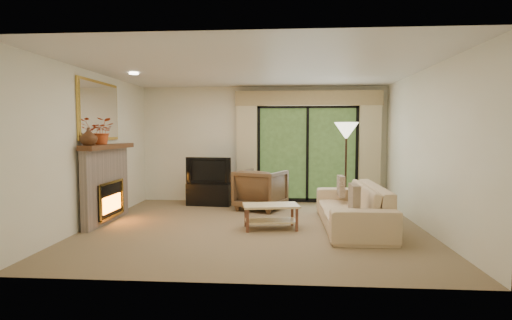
# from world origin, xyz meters

# --- Properties ---
(floor) EXTENTS (5.50, 5.50, 0.00)m
(floor) POSITION_xyz_m (0.00, 0.00, 0.00)
(floor) COLOR #897150
(floor) RESTS_ON ground
(ceiling) EXTENTS (5.50, 5.50, 0.00)m
(ceiling) POSITION_xyz_m (0.00, 0.00, 2.60)
(ceiling) COLOR silver
(ceiling) RESTS_ON ground
(wall_back) EXTENTS (5.00, 0.00, 5.00)m
(wall_back) POSITION_xyz_m (0.00, 2.50, 1.30)
(wall_back) COLOR #F7EFCD
(wall_back) RESTS_ON ground
(wall_front) EXTENTS (5.00, 0.00, 5.00)m
(wall_front) POSITION_xyz_m (0.00, -2.50, 1.30)
(wall_front) COLOR #F7EFCD
(wall_front) RESTS_ON ground
(wall_left) EXTENTS (0.00, 5.00, 5.00)m
(wall_left) POSITION_xyz_m (-2.75, 0.00, 1.30)
(wall_left) COLOR #F7EFCD
(wall_left) RESTS_ON ground
(wall_right) EXTENTS (0.00, 5.00, 5.00)m
(wall_right) POSITION_xyz_m (2.75, 0.00, 1.30)
(wall_right) COLOR #F7EFCD
(wall_right) RESTS_ON ground
(fireplace) EXTENTS (0.24, 1.70, 1.37)m
(fireplace) POSITION_xyz_m (-2.63, 0.20, 0.69)
(fireplace) COLOR gray
(fireplace) RESTS_ON floor
(mirror) EXTENTS (0.07, 1.45, 1.02)m
(mirror) POSITION_xyz_m (-2.71, 0.20, 1.95)
(mirror) COLOR gold
(mirror) RESTS_ON wall_left
(sliding_door) EXTENTS (2.26, 0.10, 2.16)m
(sliding_door) POSITION_xyz_m (1.00, 2.45, 1.10)
(sliding_door) COLOR black
(sliding_door) RESTS_ON floor
(curtain_left) EXTENTS (0.45, 0.18, 2.35)m
(curtain_left) POSITION_xyz_m (-0.35, 2.34, 1.20)
(curtain_left) COLOR #C7B68A
(curtain_left) RESTS_ON floor
(curtain_right) EXTENTS (0.45, 0.18, 2.35)m
(curtain_right) POSITION_xyz_m (2.35, 2.34, 1.20)
(curtain_right) COLOR #C7B68A
(curtain_right) RESTS_ON floor
(cornice) EXTENTS (3.20, 0.24, 0.32)m
(cornice) POSITION_xyz_m (1.00, 2.36, 2.32)
(cornice) COLOR #A2885A
(cornice) RESTS_ON wall_back
(media_console) EXTENTS (0.98, 0.52, 0.47)m
(media_console) POSITION_xyz_m (-1.13, 1.95, 0.24)
(media_console) COLOR black
(media_console) RESTS_ON floor
(tv) EXTENTS (1.00, 0.22, 0.57)m
(tv) POSITION_xyz_m (-1.13, 1.95, 0.76)
(tv) COLOR black
(tv) RESTS_ON media_console
(armchair) EXTENTS (1.16, 1.17, 0.82)m
(armchair) POSITION_xyz_m (0.01, 1.53, 0.41)
(armchair) COLOR brown
(armchair) RESTS_ON floor
(sofa) EXTENTS (0.96, 2.44, 0.71)m
(sofa) POSITION_xyz_m (1.61, 0.10, 0.36)
(sofa) COLOR #D6B58A
(sofa) RESTS_ON floor
(pillow_near) EXTENTS (0.11, 0.42, 0.42)m
(pillow_near) POSITION_xyz_m (1.52, -0.60, 0.60)
(pillow_near) COLOR brown
(pillow_near) RESTS_ON sofa
(pillow_far) EXTENTS (0.10, 0.38, 0.38)m
(pillow_far) POSITION_xyz_m (1.52, 0.81, 0.59)
(pillow_far) COLOR brown
(pillow_far) RESTS_ON sofa
(coffee_table) EXTENTS (0.96, 0.63, 0.40)m
(coffee_table) POSITION_xyz_m (0.27, -0.10, 0.20)
(coffee_table) COLOR beige
(coffee_table) RESTS_ON floor
(floor_lamp) EXTENTS (0.52, 0.52, 1.77)m
(floor_lamp) POSITION_xyz_m (1.71, 1.47, 0.89)
(floor_lamp) COLOR white
(floor_lamp) RESTS_ON floor
(vase) EXTENTS (0.33, 0.33, 0.28)m
(vase) POSITION_xyz_m (-2.61, -0.43, 1.51)
(vase) COLOR #4C2B16
(vase) RESTS_ON fireplace
(branches) EXTENTS (0.47, 0.43, 0.45)m
(branches) POSITION_xyz_m (-2.61, 0.06, 1.60)
(branches) COLOR #C44B1F
(branches) RESTS_ON fireplace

